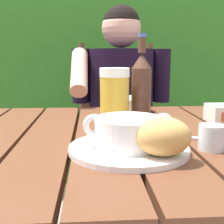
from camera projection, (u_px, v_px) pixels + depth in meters
dining_table at (100, 168)px, 0.83m from camera, size 1.22×0.87×0.74m
hedge_backdrop at (101, 61)px, 2.43m from camera, size 3.66×0.80×2.12m
chair_near_diner at (118, 136)px, 1.72m from camera, size 0.44×0.47×1.02m
person_eating at (121, 106)px, 1.49m from camera, size 0.48×0.47×1.19m
serving_plate at (129, 149)px, 0.67m from camera, size 0.26×0.26×0.01m
soup_bowl at (129, 131)px, 0.66m from camera, size 0.20×0.15×0.07m
bread_roll at (163, 137)px, 0.59m from camera, size 0.12×0.09×0.08m
beer_glass at (115, 99)px, 0.85m from camera, size 0.08×0.08×0.17m
beer_bottle at (141, 89)px, 0.89m from camera, size 0.06×0.06×0.27m
water_glass_small at (212, 137)px, 0.67m from camera, size 0.06×0.06×0.06m
table_knife at (181, 137)px, 0.77m from camera, size 0.15×0.06×0.01m
diner_bowl at (131, 104)px, 1.14m from camera, size 0.14×0.14×0.05m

